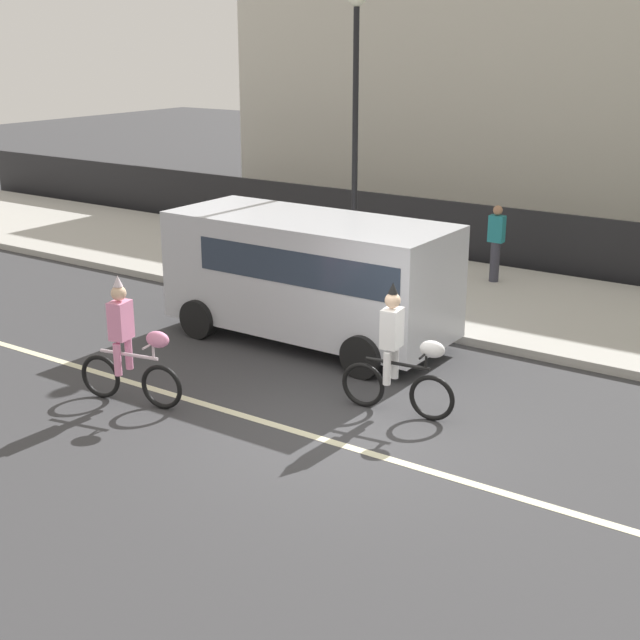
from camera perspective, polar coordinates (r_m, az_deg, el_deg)
The scene contains 9 objects.
ground_plane at distance 12.33m, azimuth 1.54°, elevation -6.84°, with size 80.00×80.00×0.00m, color #38383A.
road_centre_line at distance 11.95m, azimuth 0.22°, elevation -7.65°, with size 36.00×0.14×0.01m, color beige.
sidewalk_curb at distance 17.78m, azimuth 13.01°, elevation 0.81°, with size 60.00×5.00×0.15m, color #ADAAA3.
fence_line at distance 20.27m, azimuth 16.21°, elevation 4.47°, with size 40.00×0.08×1.40m, color black.
parade_cyclist_pink at distance 13.06m, azimuth -12.11°, elevation -1.82°, with size 1.70×0.55×1.92m.
parade_cyclist_zebra at distance 12.47m, azimuth 5.06°, elevation -2.42°, with size 1.72×0.51×1.92m.
parked_van_silver at distance 15.28m, azimuth -0.47°, elevation 3.19°, with size 5.00×2.22×2.18m.
street_lamp_post at distance 18.54m, azimuth 2.29°, elevation 14.26°, with size 0.36×0.36×5.86m.
pedestrian_onlooker at distance 19.01m, azimuth 11.20°, elevation 4.96°, with size 0.32×0.20×1.62m.
Camera 1 is at (6.06, -9.42, 5.16)m, focal length 50.00 mm.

